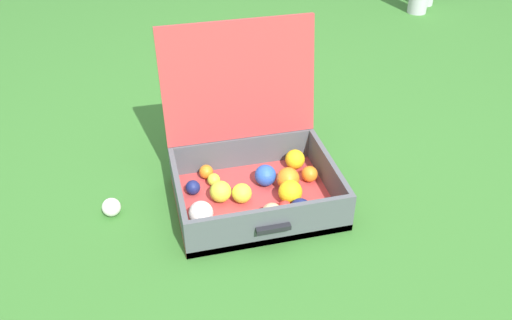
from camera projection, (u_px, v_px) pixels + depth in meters
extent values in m
plane|color=#336B28|center=(264.00, 196.00, 1.88)|extent=(16.00, 16.00, 0.00)
cube|color=#B23838|center=(256.00, 200.00, 1.84)|extent=(0.55, 0.43, 0.03)
cube|color=#4C5156|center=(179.00, 199.00, 1.75)|extent=(0.02, 0.43, 0.14)
cube|color=#4C5156|center=(329.00, 176.00, 1.86)|extent=(0.02, 0.43, 0.14)
cube|color=#4C5156|center=(272.00, 226.00, 1.65)|extent=(0.51, 0.02, 0.14)
cube|color=#4C5156|center=(243.00, 154.00, 1.97)|extent=(0.51, 0.02, 0.14)
cube|color=#B23838|center=(239.00, 81.00, 1.84)|extent=(0.55, 0.09, 0.42)
cube|color=black|center=(274.00, 229.00, 1.62)|extent=(0.11, 0.02, 0.02)
sphere|color=#CCDB38|center=(220.00, 192.00, 1.80)|extent=(0.08, 0.08, 0.08)
sphere|color=#CCDB38|center=(214.00, 180.00, 1.88)|extent=(0.05, 0.05, 0.05)
sphere|color=#D1B784|center=(272.00, 214.00, 1.71)|extent=(0.07, 0.07, 0.07)
sphere|color=yellow|center=(290.00, 192.00, 1.79)|extent=(0.08, 0.08, 0.08)
sphere|color=purple|center=(244.00, 226.00, 1.68)|extent=(0.04, 0.04, 0.04)
sphere|color=orange|center=(288.00, 179.00, 1.86)|extent=(0.08, 0.08, 0.08)
sphere|color=yellow|center=(295.00, 159.00, 1.96)|extent=(0.07, 0.07, 0.07)
sphere|color=navy|center=(193.00, 187.00, 1.84)|extent=(0.05, 0.05, 0.05)
sphere|color=#CCDB38|center=(242.00, 193.00, 1.80)|extent=(0.07, 0.07, 0.07)
sphere|color=blue|center=(265.00, 175.00, 1.87)|extent=(0.08, 0.08, 0.08)
sphere|color=red|center=(285.00, 207.00, 1.76)|extent=(0.05, 0.05, 0.05)
sphere|color=white|center=(201.00, 213.00, 1.70)|extent=(0.08, 0.08, 0.08)
sphere|color=orange|center=(206.00, 172.00, 1.91)|extent=(0.05, 0.05, 0.05)
sphere|color=orange|center=(310.00, 174.00, 1.90)|extent=(0.06, 0.06, 0.06)
sphere|color=navy|center=(300.00, 209.00, 1.73)|extent=(0.07, 0.07, 0.07)
sphere|color=white|center=(111.00, 207.00, 1.78)|extent=(0.06, 0.06, 0.06)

